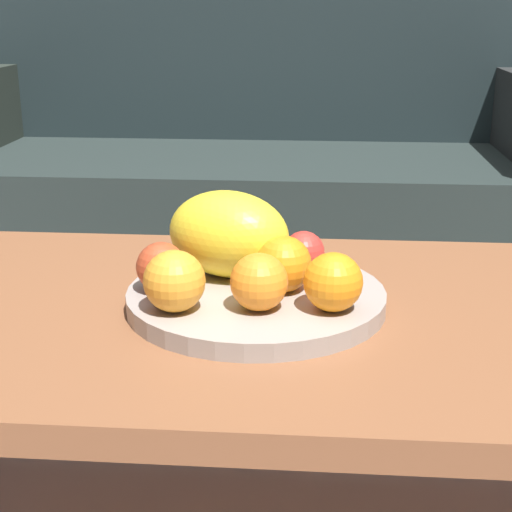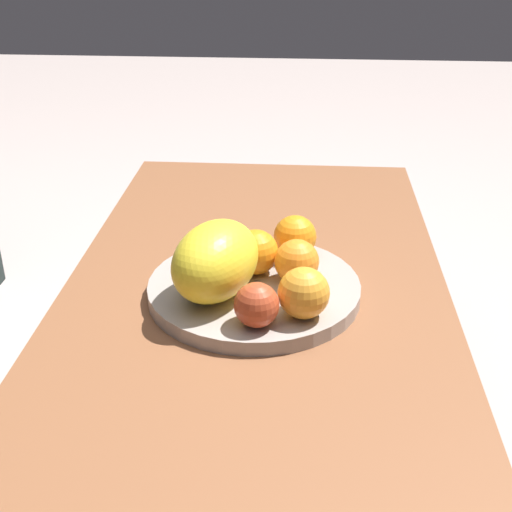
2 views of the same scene
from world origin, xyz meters
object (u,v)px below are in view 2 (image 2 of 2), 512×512
(orange_back, at_px, (295,237))
(apple_left, at_px, (257,305))
(orange_front, at_px, (304,293))
(apple_front, at_px, (210,248))
(fruit_bowl, at_px, (256,289))
(melon_large_front, at_px, (216,261))
(banana_bunch, at_px, (212,274))
(orange_right, at_px, (297,262))
(coffee_table, at_px, (255,307))
(orange_left, at_px, (256,252))

(orange_back, height_order, apple_left, orange_back)
(orange_back, distance_m, apple_left, 0.24)
(orange_front, bearing_deg, apple_front, 45.67)
(apple_front, bearing_deg, fruit_bowl, -126.51)
(melon_large_front, xyz_separation_m, apple_left, (-0.08, -0.07, -0.03))
(banana_bunch, bearing_deg, orange_right, -77.29)
(fruit_bowl, xyz_separation_m, apple_left, (-0.13, -0.01, 0.05))
(coffee_table, height_order, fruit_bowl, fruit_bowl)
(orange_back, bearing_deg, orange_front, -175.08)
(coffee_table, relative_size, banana_bunch, 7.53)
(orange_front, xyz_separation_m, apple_left, (-0.03, 0.07, -0.01))
(melon_large_front, height_order, orange_back, melon_large_front)
(fruit_bowl, bearing_deg, apple_front, 53.49)
(orange_back, bearing_deg, fruit_bowl, 149.01)
(fruit_bowl, xyz_separation_m, orange_right, (0.01, -0.07, 0.05))
(melon_large_front, relative_size, orange_right, 2.41)
(orange_left, bearing_deg, coffee_table, 174.85)
(fruit_bowl, relative_size, banana_bunch, 2.12)
(fruit_bowl, bearing_deg, banana_bunch, 107.12)
(fruit_bowl, relative_size, orange_left, 4.60)
(banana_bunch, bearing_deg, melon_large_front, -158.06)
(orange_back, bearing_deg, orange_right, -177.05)
(coffee_table, bearing_deg, orange_left, -5.15)
(fruit_bowl, bearing_deg, orange_front, -140.88)
(melon_large_front, bearing_deg, coffee_table, -39.12)
(melon_large_front, bearing_deg, apple_front, 12.58)
(orange_front, height_order, orange_left, orange_front)
(orange_front, distance_m, apple_left, 0.08)
(orange_right, xyz_separation_m, orange_back, (0.09, 0.00, 0.00))
(apple_left, bearing_deg, orange_front, -66.08)
(orange_left, bearing_deg, banana_bunch, 130.73)
(orange_left, relative_size, apple_front, 1.27)
(melon_large_front, distance_m, orange_right, 0.14)
(orange_back, height_order, apple_front, orange_back)
(coffee_table, distance_m, banana_bunch, 0.12)
(orange_back, bearing_deg, coffee_table, 139.57)
(orange_left, xyz_separation_m, orange_back, (0.07, -0.06, -0.00))
(melon_large_front, bearing_deg, apple_left, -139.82)
(coffee_table, relative_size, melon_large_front, 6.98)
(melon_large_front, height_order, apple_left, melon_large_front)
(apple_front, bearing_deg, orange_back, -74.62)
(fruit_bowl, height_order, apple_left, apple_left)
(fruit_bowl, distance_m, banana_bunch, 0.08)
(orange_left, distance_m, banana_bunch, 0.09)
(orange_left, height_order, banana_bunch, orange_left)
(fruit_bowl, bearing_deg, melon_large_front, 126.02)
(melon_large_front, bearing_deg, orange_right, -67.25)
(orange_left, xyz_separation_m, apple_left, (-0.16, -0.01, -0.00))
(orange_left, bearing_deg, orange_right, -111.67)
(melon_large_front, height_order, apple_front, melon_large_front)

